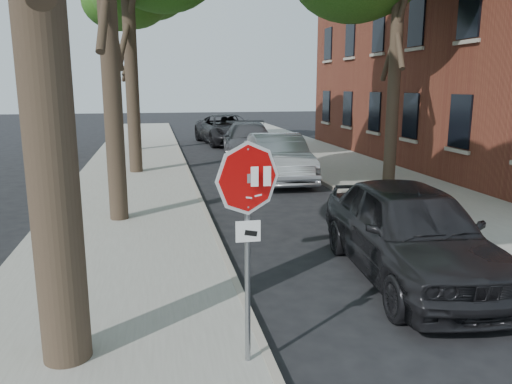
# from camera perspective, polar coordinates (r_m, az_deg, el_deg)

# --- Properties ---
(ground) EXTENTS (120.00, 120.00, 0.00)m
(ground) POSITION_cam_1_polar(r_m,az_deg,el_deg) (6.45, 5.54, -18.84)
(ground) COLOR black
(ground) RESTS_ON ground
(sidewalk_left) EXTENTS (4.00, 55.00, 0.12)m
(sidewalk_left) POSITION_cam_1_polar(r_m,az_deg,el_deg) (17.60, -14.01, 1.03)
(sidewalk_left) COLOR gray
(sidewalk_left) RESTS_ON ground
(sidewalk_right) EXTENTS (4.00, 55.00, 0.12)m
(sidewalk_right) POSITION_cam_1_polar(r_m,az_deg,el_deg) (19.19, 12.25, 2.00)
(sidewalk_right) COLOR gray
(sidewalk_right) RESTS_ON ground
(curb_left) EXTENTS (0.12, 55.00, 0.13)m
(curb_left) POSITION_cam_1_polar(r_m,az_deg,el_deg) (17.62, -7.34, 1.32)
(curb_left) COLOR #9E9384
(curb_left) RESTS_ON ground
(curb_right) EXTENTS (0.12, 55.00, 0.13)m
(curb_right) POSITION_cam_1_polar(r_m,az_deg,el_deg) (18.46, 6.41, 1.83)
(curb_right) COLOR #9E9384
(curb_right) RESTS_ON ground
(stop_sign) EXTENTS (0.76, 0.34, 2.61)m
(stop_sign) POSITION_cam_1_polar(r_m,az_deg,el_deg) (5.51, -0.95, -2.20)
(stop_sign) COLOR gray
(stop_sign) RESTS_ON sidewalk_left
(tree_far) EXTENTS (5.29, 4.91, 9.33)m
(tree_far) POSITION_cam_1_polar(r_m,az_deg,el_deg) (26.70, -14.55, 20.06)
(tree_far) COLOR black
(tree_far) RESTS_ON sidewalk_left
(car_a) EXTENTS (2.39, 5.12, 1.70)m
(car_a) POSITION_cam_1_polar(r_m,az_deg,el_deg) (9.06, 17.22, -4.27)
(car_a) COLOR black
(car_a) RESTS_ON ground
(car_b) EXTENTS (1.89, 5.02, 1.64)m
(car_b) POSITION_cam_1_polar(r_m,az_deg,el_deg) (17.73, 2.55, 3.94)
(car_b) COLOR #A7A9AF
(car_b) RESTS_ON ground
(car_c) EXTENTS (2.94, 5.89, 1.64)m
(car_c) POSITION_cam_1_polar(r_m,az_deg,el_deg) (23.18, -0.84, 5.85)
(car_c) COLOR #47464B
(car_c) RESTS_ON ground
(car_d) EXTENTS (3.51, 6.37, 1.69)m
(car_d) POSITION_cam_1_polar(r_m,az_deg,el_deg) (29.22, -3.32, 7.15)
(car_d) COLOR black
(car_d) RESTS_ON ground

